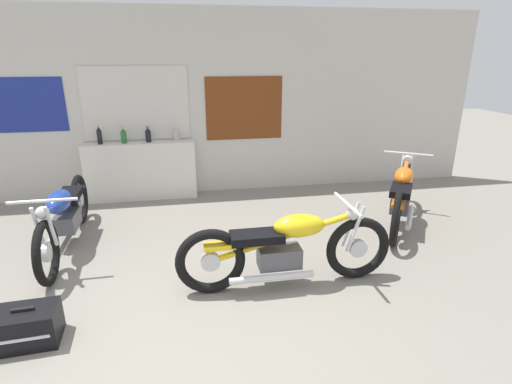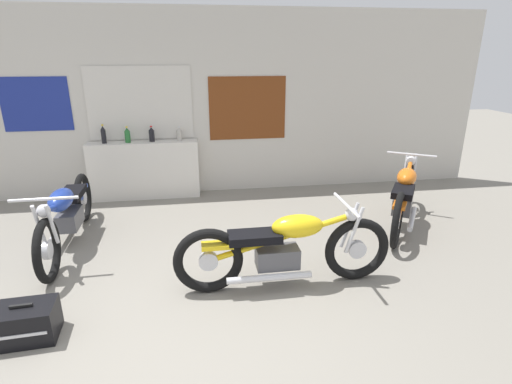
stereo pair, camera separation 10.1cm
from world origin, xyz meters
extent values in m
plane|color=gray|center=(0.00, 0.00, 0.00)|extent=(24.00, 24.00, 0.00)
cube|color=beige|center=(0.00, 3.74, 1.40)|extent=(10.00, 0.06, 2.80)
cube|color=silver|center=(-0.47, 3.71, 1.44)|extent=(1.48, 0.01, 1.02)
cube|color=beige|center=(-0.47, 3.70, 1.44)|extent=(1.54, 0.01, 1.08)
cube|color=brown|center=(1.15, 3.71, 1.33)|extent=(1.20, 0.01, 0.97)
cube|color=navy|center=(-1.93, 3.71, 1.45)|extent=(0.95, 0.01, 0.77)
cube|color=silver|center=(-0.47, 3.56, 0.44)|extent=(1.64, 0.28, 0.88)
cylinder|color=black|center=(-1.02, 3.56, 0.98)|extent=(0.07, 0.07, 0.20)
cone|color=black|center=(-1.02, 3.56, 1.11)|extent=(0.06, 0.06, 0.06)
cylinder|color=gold|center=(-1.02, 3.56, 1.15)|extent=(0.03, 0.03, 0.02)
cylinder|color=#23662D|center=(-0.68, 3.56, 0.97)|extent=(0.08, 0.08, 0.17)
cone|color=#23662D|center=(-0.68, 3.56, 1.08)|extent=(0.07, 0.07, 0.05)
cylinder|color=gold|center=(-0.68, 3.56, 1.11)|extent=(0.03, 0.03, 0.02)
cylinder|color=black|center=(-0.33, 3.58, 0.97)|extent=(0.08, 0.08, 0.17)
cone|color=black|center=(-0.33, 3.58, 1.08)|extent=(0.07, 0.07, 0.05)
cylinder|color=red|center=(-0.33, 3.58, 1.11)|extent=(0.03, 0.03, 0.02)
cylinder|color=#B7B2A8|center=(0.08, 3.60, 0.96)|extent=(0.08, 0.08, 0.15)
cone|color=#B7B2A8|center=(0.08, 3.60, 1.06)|extent=(0.07, 0.07, 0.04)
cylinder|color=silver|center=(0.08, 3.60, 1.08)|extent=(0.03, 0.03, 0.02)
torus|color=black|center=(3.30, 2.47, 0.33)|extent=(0.43, 0.60, 0.67)
cylinder|color=silver|center=(3.30, 2.47, 0.33)|extent=(0.15, 0.19, 0.19)
torus|color=black|center=(2.56, 1.36, 0.33)|extent=(0.43, 0.60, 0.67)
cylinder|color=silver|center=(2.56, 1.36, 0.33)|extent=(0.15, 0.19, 0.19)
cube|color=#4C4C51|center=(2.90, 1.86, 0.32)|extent=(0.39, 0.43, 0.21)
cylinder|color=orange|center=(2.90, 1.86, 0.52)|extent=(0.72, 1.05, 0.43)
ellipsoid|color=orange|center=(2.99, 2.01, 0.64)|extent=(0.45, 0.51, 0.22)
cube|color=black|center=(2.78, 1.69, 0.56)|extent=(0.45, 0.51, 0.08)
cube|color=orange|center=(2.61, 1.43, 0.50)|extent=(0.26, 0.30, 0.04)
cylinder|color=silver|center=(3.22, 2.45, 0.59)|extent=(0.12, 0.16, 0.50)
cylinder|color=silver|center=(3.32, 2.39, 0.59)|extent=(0.12, 0.16, 0.50)
cylinder|color=silver|center=(3.23, 2.36, 0.84)|extent=(0.55, 0.38, 0.03)
sphere|color=silver|center=(3.26, 2.41, 0.74)|extent=(0.13, 0.13, 0.13)
cylinder|color=silver|center=(2.96, 1.70, 0.18)|extent=(0.46, 0.65, 0.06)
torus|color=black|center=(-1.18, 1.22, 0.32)|extent=(0.09, 0.65, 0.65)
cylinder|color=silver|center=(-1.18, 1.22, 0.32)|extent=(0.06, 0.18, 0.18)
torus|color=black|center=(-1.21, 2.75, 0.32)|extent=(0.09, 0.65, 0.65)
cylinder|color=silver|center=(-1.21, 2.75, 0.32)|extent=(0.06, 0.18, 0.18)
cube|color=#4C4C51|center=(-1.19, 2.06, 0.31)|extent=(0.23, 0.43, 0.20)
cylinder|color=navy|center=(-1.19, 2.06, 0.50)|extent=(0.08, 1.39, 0.42)
ellipsoid|color=navy|center=(-1.19, 1.86, 0.62)|extent=(0.25, 0.52, 0.22)
cube|color=black|center=(-1.20, 2.29, 0.54)|extent=(0.25, 0.52, 0.08)
cube|color=navy|center=(-1.21, 2.66, 0.48)|extent=(0.15, 0.31, 0.04)
cylinder|color=silver|center=(-1.12, 1.30, 0.56)|extent=(0.04, 0.18, 0.47)
cylinder|color=silver|center=(-1.24, 1.30, 0.56)|extent=(0.04, 0.18, 0.47)
cylinder|color=silver|center=(-1.18, 1.37, 0.81)|extent=(0.64, 0.04, 0.03)
sphere|color=silver|center=(-1.18, 1.31, 0.71)|extent=(0.13, 0.13, 0.13)
cylinder|color=silver|center=(-1.34, 2.17, 0.18)|extent=(0.08, 0.84, 0.06)
torus|color=black|center=(1.83, 0.77, 0.33)|extent=(0.65, 0.10, 0.65)
cylinder|color=silver|center=(1.83, 0.77, 0.33)|extent=(0.18, 0.07, 0.18)
torus|color=black|center=(0.37, 0.76, 0.33)|extent=(0.65, 0.10, 0.65)
cylinder|color=silver|center=(0.37, 0.76, 0.33)|extent=(0.18, 0.07, 0.18)
cube|color=#4C4C51|center=(1.03, 0.76, 0.31)|extent=(0.41, 0.22, 0.20)
cylinder|color=yellow|center=(1.03, 0.76, 0.50)|extent=(1.33, 0.06, 0.41)
ellipsoid|color=yellow|center=(1.22, 0.76, 0.62)|extent=(0.50, 0.24, 0.22)
cube|color=black|center=(0.81, 0.76, 0.54)|extent=(0.50, 0.24, 0.08)
cube|color=yellow|center=(0.46, 0.76, 0.48)|extent=(0.29, 0.14, 0.04)
cylinder|color=silver|center=(1.76, 0.83, 0.57)|extent=(0.17, 0.04, 0.47)
cylinder|color=silver|center=(1.76, 0.71, 0.57)|extent=(0.17, 0.04, 0.47)
cylinder|color=silver|center=(1.68, 0.77, 0.80)|extent=(0.03, 0.64, 0.03)
sphere|color=silver|center=(1.74, 0.77, 0.70)|extent=(0.13, 0.13, 0.13)
cylinder|color=silver|center=(0.93, 0.62, 0.18)|extent=(0.80, 0.07, 0.06)
cube|color=black|center=(-1.10, 0.32, 0.14)|extent=(0.50, 0.35, 0.29)
cube|color=silver|center=(-1.09, 0.16, 0.14)|extent=(0.40, 0.04, 0.02)
cube|color=black|center=(-1.10, 0.32, 0.30)|extent=(0.17, 0.04, 0.02)
camera|label=1|loc=(0.20, -2.54, 2.16)|focal=28.00mm
camera|label=2|loc=(0.30, -2.55, 2.16)|focal=28.00mm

